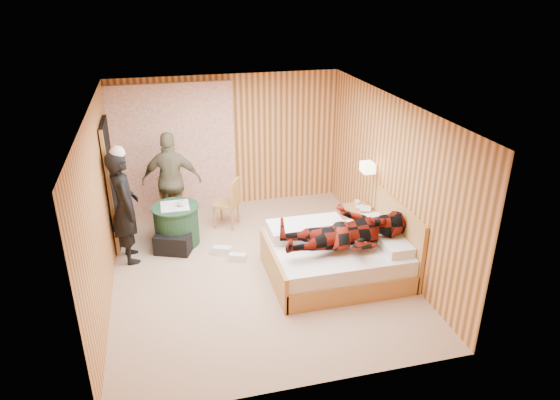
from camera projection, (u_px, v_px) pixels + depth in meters
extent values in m
cube|color=tan|center=(256.00, 268.00, 7.61)|extent=(4.20, 5.00, 0.01)
cube|color=white|center=(253.00, 106.00, 6.59)|extent=(4.20, 5.00, 0.01)
cube|color=#EF9B5B|center=(228.00, 142.00, 9.32)|extent=(4.20, 0.02, 2.50)
cube|color=#EF9B5B|center=(100.00, 208.00, 6.63)|extent=(0.02, 5.00, 2.50)
cube|color=#EF9B5B|center=(390.00, 179.00, 7.57)|extent=(0.02, 5.00, 2.50)
cube|color=white|center=(174.00, 150.00, 9.05)|extent=(2.20, 0.08, 2.40)
cube|color=black|center=(111.00, 185.00, 7.97)|extent=(0.06, 0.90, 2.05)
cylinder|color=gold|center=(372.00, 167.00, 7.92)|extent=(0.18, 0.04, 0.04)
cube|color=beige|center=(368.00, 167.00, 7.91)|extent=(0.18, 0.24, 0.16)
cube|color=tan|center=(336.00, 267.00, 7.36)|extent=(1.90, 1.52, 0.28)
cube|color=silver|center=(336.00, 251.00, 7.26)|extent=(1.84, 1.46, 0.24)
cube|color=tan|center=(273.00, 268.00, 7.10)|extent=(0.06, 1.52, 0.53)
cube|color=tan|center=(398.00, 237.00, 7.42)|extent=(0.06, 1.52, 1.04)
cube|color=white|center=(395.00, 246.00, 7.03)|extent=(0.36, 0.52, 0.13)
cube|color=white|center=(374.00, 224.00, 7.67)|extent=(0.36, 0.52, 0.13)
cube|color=silver|center=(306.00, 229.00, 7.48)|extent=(1.14, 0.57, 0.17)
cube|color=tan|center=(359.00, 223.00, 8.41)|extent=(0.39, 0.54, 0.54)
cube|color=tan|center=(359.00, 214.00, 8.34)|extent=(0.41, 0.56, 0.03)
cylinder|color=#204626|center=(177.00, 225.00, 8.20)|extent=(0.72, 0.72, 0.65)
cylinder|color=#204626|center=(175.00, 207.00, 8.06)|extent=(0.77, 0.77, 0.03)
cube|color=white|center=(175.00, 206.00, 8.06)|extent=(0.56, 0.56, 0.01)
cube|color=tan|center=(174.00, 205.00, 8.63)|extent=(0.48, 0.48, 0.05)
cube|color=tan|center=(171.00, 188.00, 8.69)|extent=(0.42, 0.10, 0.46)
cylinder|color=tan|center=(168.00, 223.00, 8.52)|extent=(0.04, 0.04, 0.43)
cylinder|color=tan|center=(183.00, 212.00, 8.92)|extent=(0.04, 0.04, 0.43)
cube|color=tan|center=(226.00, 204.00, 8.74)|extent=(0.54, 0.54, 0.05)
cube|color=tan|center=(235.00, 192.00, 8.60)|extent=(0.22, 0.37, 0.44)
cylinder|color=tan|center=(221.00, 210.00, 9.01)|extent=(0.04, 0.04, 0.41)
cylinder|color=tan|center=(232.00, 220.00, 8.65)|extent=(0.04, 0.04, 0.41)
cube|color=black|center=(173.00, 244.00, 7.97)|extent=(0.63, 0.49, 0.32)
cube|color=white|center=(222.00, 251.00, 7.96)|extent=(0.31, 0.22, 0.13)
cube|color=white|center=(238.00, 257.00, 7.78)|extent=(0.29, 0.20, 0.12)
imported|color=black|center=(125.00, 207.00, 7.51)|extent=(0.54, 0.72, 1.77)
imported|color=#6D6648|center=(172.00, 181.00, 8.55)|extent=(1.07, 0.58, 1.72)
imported|color=maroon|center=(347.00, 223.00, 6.87)|extent=(0.86, 0.67, 1.77)
imported|color=white|center=(361.00, 209.00, 8.25)|extent=(0.26, 0.28, 0.02)
imported|color=white|center=(361.00, 208.00, 8.24)|extent=(0.25, 0.27, 0.02)
imported|color=white|center=(357.00, 203.00, 8.40)|extent=(0.11, 0.11, 0.09)
imported|color=white|center=(181.00, 203.00, 8.01)|extent=(0.13, 0.13, 0.10)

